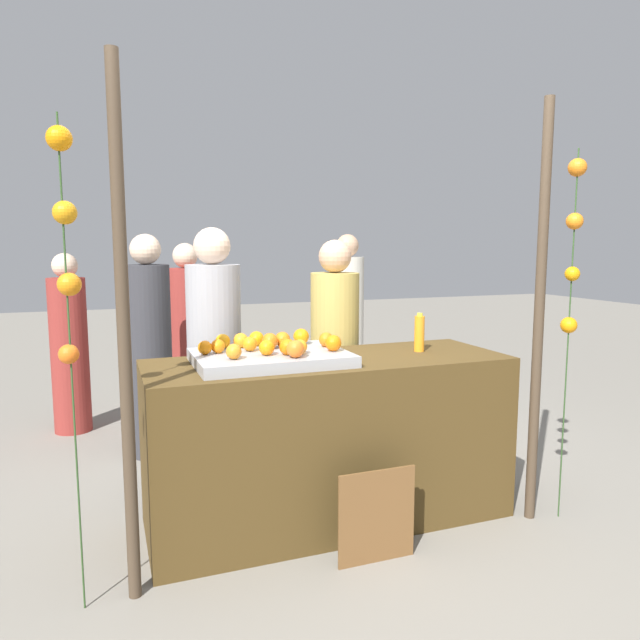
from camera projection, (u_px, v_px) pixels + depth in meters
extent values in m
plane|color=gray|center=(329.00, 517.00, 3.35)|extent=(24.00, 24.00, 0.00)
cube|color=#4C3819|center=(329.00, 440.00, 3.29)|extent=(2.02, 0.72, 0.93)
cube|color=#9EA0A5|center=(271.00, 358.00, 3.10)|extent=(0.81, 0.58, 0.06)
sphere|color=orange|center=(282.00, 339.00, 3.26)|extent=(0.09, 0.09, 0.09)
sphere|color=orange|center=(333.00, 343.00, 3.13)|extent=(0.09, 0.09, 0.09)
sphere|color=orange|center=(205.00, 348.00, 3.03)|extent=(0.07, 0.07, 0.07)
sphere|color=orange|center=(288.00, 347.00, 3.02)|extent=(0.09, 0.09, 0.09)
sphere|color=orange|center=(234.00, 352.00, 2.91)|extent=(0.08, 0.08, 0.08)
sphere|color=orange|center=(295.00, 349.00, 2.95)|extent=(0.09, 0.09, 0.09)
sphere|color=orange|center=(218.00, 346.00, 3.07)|extent=(0.08, 0.08, 0.08)
sphere|color=orange|center=(300.00, 347.00, 3.05)|extent=(0.08, 0.08, 0.08)
sphere|color=orange|center=(250.00, 344.00, 3.13)|extent=(0.08, 0.08, 0.08)
sphere|color=orange|center=(301.00, 336.00, 3.35)|extent=(0.09, 0.09, 0.09)
sphere|color=orange|center=(327.00, 340.00, 3.26)|extent=(0.08, 0.08, 0.08)
sphere|color=orange|center=(270.00, 341.00, 3.19)|extent=(0.09, 0.09, 0.09)
sphere|color=orange|center=(241.00, 340.00, 3.23)|extent=(0.08, 0.08, 0.08)
sphere|color=orange|center=(267.00, 348.00, 3.01)|extent=(0.08, 0.08, 0.08)
sphere|color=orange|center=(256.00, 339.00, 3.29)|extent=(0.08, 0.08, 0.08)
sphere|color=orange|center=(223.00, 341.00, 3.20)|extent=(0.08, 0.08, 0.08)
cylinder|color=orange|center=(419.00, 334.00, 3.45)|extent=(0.06, 0.06, 0.21)
cylinder|color=yellow|center=(420.00, 314.00, 3.43)|extent=(0.03, 0.03, 0.02)
cube|color=brown|center=(377.00, 518.00, 2.85)|extent=(0.41, 0.01, 0.49)
cube|color=black|center=(376.00, 516.00, 2.87)|extent=(0.38, 0.02, 0.46)
cylinder|color=#99999E|center=(215.00, 380.00, 3.64)|extent=(0.33, 0.33, 1.44)
sphere|color=beige|center=(212.00, 246.00, 3.53)|extent=(0.23, 0.23, 0.23)
cylinder|color=tan|center=(335.00, 376.00, 3.88)|extent=(0.32, 0.32, 1.38)
sphere|color=tan|center=(335.00, 256.00, 3.78)|extent=(0.22, 0.22, 0.22)
cylinder|color=maroon|center=(70.00, 355.00, 4.83)|extent=(0.30, 0.30, 1.29)
sphere|color=beige|center=(65.00, 265.00, 4.74)|extent=(0.20, 0.20, 0.20)
cylinder|color=maroon|center=(188.00, 347.00, 5.04)|extent=(0.32, 0.32, 1.36)
sphere|color=beige|center=(185.00, 256.00, 4.94)|extent=(0.21, 0.21, 0.21)
cylinder|color=#333338|center=(150.00, 361.00, 4.29)|extent=(0.33, 0.33, 1.42)
sphere|color=beige|center=(145.00, 249.00, 4.18)|extent=(0.22, 0.22, 0.22)
cylinder|color=beige|center=(347.00, 328.00, 5.88)|extent=(0.33, 0.33, 1.44)
sphere|color=tan|center=(348.00, 246.00, 5.77)|extent=(0.23, 0.23, 0.23)
cylinder|color=#473828|center=(124.00, 338.00, 2.45)|extent=(0.06, 0.06, 2.34)
cylinder|color=#473828|center=(539.00, 316.00, 3.21)|extent=(0.06, 0.06, 2.34)
cylinder|color=#2D4C23|center=(72.00, 374.00, 2.38)|extent=(0.01, 0.01, 2.08)
sphere|color=orange|center=(59.00, 138.00, 2.26)|extent=(0.10, 0.10, 0.10)
sphere|color=orange|center=(65.00, 213.00, 2.30)|extent=(0.09, 0.09, 0.09)
sphere|color=orange|center=(69.00, 284.00, 2.34)|extent=(0.09, 0.09, 0.09)
sphere|color=orange|center=(69.00, 354.00, 2.37)|extent=(0.08, 0.08, 0.08)
cylinder|color=#2D4C23|center=(568.00, 340.00, 3.23)|extent=(0.01, 0.01, 2.08)
sphere|color=orange|center=(577.00, 167.00, 3.12)|extent=(0.10, 0.10, 0.10)
sphere|color=orange|center=(575.00, 221.00, 3.15)|extent=(0.09, 0.09, 0.09)
sphere|color=orange|center=(572.00, 274.00, 3.18)|extent=(0.08, 0.08, 0.08)
sphere|color=orange|center=(569.00, 325.00, 3.23)|extent=(0.09, 0.09, 0.09)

